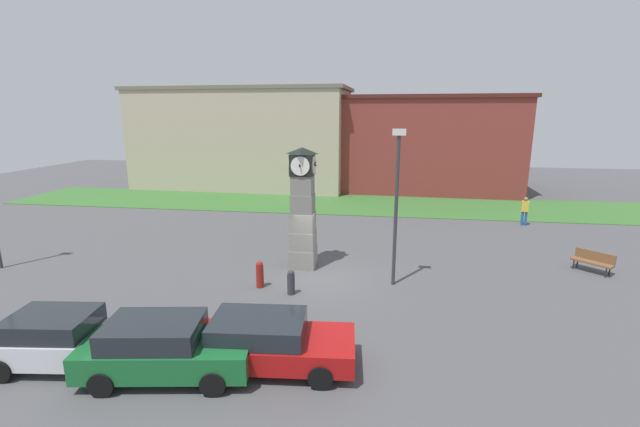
{
  "coord_description": "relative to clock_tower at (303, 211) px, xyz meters",
  "views": [
    {
      "loc": [
        2.49,
        -16.79,
        6.8
      ],
      "look_at": [
        -0.39,
        2.5,
        2.19
      ],
      "focal_mm": 24.0,
      "sensor_mm": 36.0,
      "label": 1
    }
  ],
  "objects": [
    {
      "name": "ground_plane",
      "position": [
        0.97,
        -1.25,
        -2.55
      ],
      "size": [
        81.98,
        81.98,
        0.0
      ],
      "primitive_type": "plane",
      "color": "#4C4C4F"
    },
    {
      "name": "clock_tower",
      "position": [
        0.0,
        0.0,
        0.0
      ],
      "size": [
        1.24,
        1.3,
        5.36
      ],
      "color": "gray",
      "rests_on": "ground_plane"
    },
    {
      "name": "bollard_near_tower",
      "position": [
        -1.27,
        -2.61,
        -2.0
      ],
      "size": [
        0.3,
        0.3,
        1.09
      ],
      "color": "maroon",
      "rests_on": "ground_plane"
    },
    {
      "name": "bollard_mid_row",
      "position": [
        0.1,
        -3.08,
        -2.06
      ],
      "size": [
        0.29,
        0.29,
        0.98
      ],
      "color": "#333338",
      "rests_on": "ground_plane"
    },
    {
      "name": "car_navy_sedan",
      "position": [
        -5.11,
        -8.6,
        -1.79
      ],
      "size": [
        4.11,
        2.27,
        1.48
      ],
      "color": "silver",
      "rests_on": "ground_plane"
    },
    {
      "name": "car_near_tower",
      "position": [
        -2.08,
        -8.66,
        -1.77
      ],
      "size": [
        4.63,
        2.5,
        1.55
      ],
      "color": "#19602D",
      "rests_on": "ground_plane"
    },
    {
      "name": "car_by_building",
      "position": [
        0.49,
        -7.86,
        -1.82
      ],
      "size": [
        4.67,
        2.31,
        1.42
      ],
      "color": "#A51111",
      "rests_on": "ground_plane"
    },
    {
      "name": "bench",
      "position": [
        12.65,
        1.19,
        -2.03
      ],
      "size": [
        1.53,
        1.49,
        0.9
      ],
      "color": "brown",
      "rests_on": "ground_plane"
    },
    {
      "name": "pedestrian_near_bench",
      "position": [
        12.15,
        9.14,
        -1.53
      ],
      "size": [
        0.46,
        0.35,
        1.78
      ],
      "color": "#264CA5",
      "rests_on": "ground_plane"
    },
    {
      "name": "street_lamp_far_side",
      "position": [
        4.0,
        -1.53,
        1.04
      ],
      "size": [
        0.5,
        0.24,
        6.21
      ],
      "color": "#333338",
      "rests_on": "ground_plane"
    },
    {
      "name": "warehouse_blue_far",
      "position": [
        -9.56,
        20.76,
        1.96
      ],
      "size": [
        20.01,
        9.0,
        9.0
      ],
      "color": "#B7A88E",
      "rests_on": "ground_plane"
    },
    {
      "name": "storefront_low_left",
      "position": [
        6.67,
        22.7,
        1.57
      ],
      "size": [
        17.46,
        11.9,
        8.23
      ],
      "color": "maroon",
      "rests_on": "ground_plane"
    },
    {
      "name": "grass_verge_far",
      "position": [
        -0.76,
        13.78,
        -2.53
      ],
      "size": [
        49.19,
        7.44,
        0.04
      ],
      "primitive_type": "cube",
      "color": "#386B2D",
      "rests_on": "ground_plane"
    }
  ]
}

